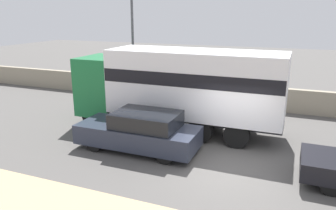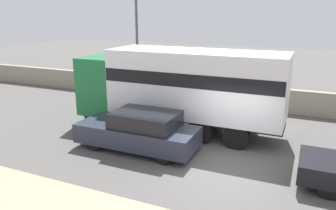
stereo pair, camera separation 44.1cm
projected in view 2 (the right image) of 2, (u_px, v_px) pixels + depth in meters
name	position (u px, v px, depth m)	size (l,w,h in m)	color
ground_plane	(222.00, 168.00, 10.73)	(80.00, 80.00, 0.00)	#514F4C
stone_wall_backdrop	(259.00, 98.00, 17.05)	(60.00, 0.35, 1.22)	gray
street_lamp	(137.00, 35.00, 18.32)	(0.56, 0.28, 6.29)	#4C4C51
box_truck	(181.00, 84.00, 13.62)	(8.85, 2.39, 3.46)	#196B38
car_hatchback	(139.00, 131.00, 12.04)	(4.51, 1.78, 1.48)	#282D3D
pedestrian	(129.00, 85.00, 18.71)	(0.38, 0.38, 1.75)	#1E1E2D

